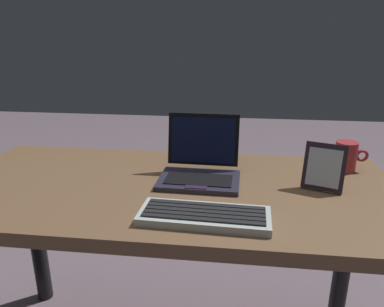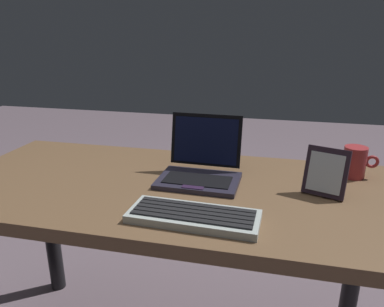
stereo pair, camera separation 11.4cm
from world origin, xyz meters
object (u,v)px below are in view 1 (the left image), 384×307
object	(u,v)px
laptop_front	(200,168)
external_keyboard	(204,216)
coffee_mug	(346,156)
photo_frame	(324,167)

from	to	relation	value
laptop_front	external_keyboard	world-z (taller)	laptop_front
laptop_front	coffee_mug	distance (m)	0.50
coffee_mug	laptop_front	bearing A→B (deg)	-164.22
external_keyboard	coffee_mug	xyz separation A→B (m)	(0.45, 0.40, 0.04)
laptop_front	photo_frame	world-z (taller)	laptop_front
photo_frame	external_keyboard	bearing A→B (deg)	-145.44
laptop_front	external_keyboard	distance (m)	0.27
laptop_front	external_keyboard	size ratio (longest dim) A/B	0.76
laptop_front	external_keyboard	bearing A→B (deg)	-81.98
photo_frame	coffee_mug	world-z (taller)	photo_frame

